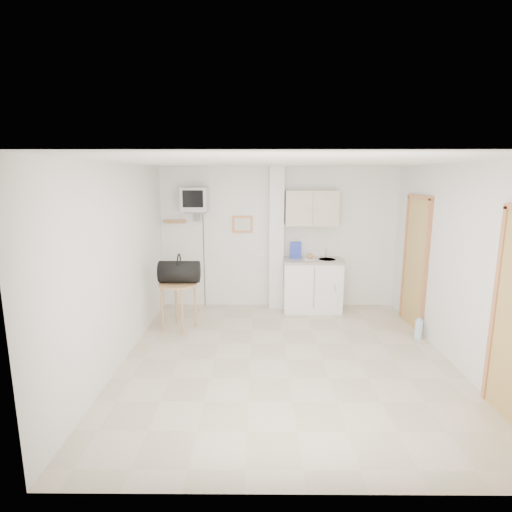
{
  "coord_description": "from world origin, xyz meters",
  "views": [
    {
      "loc": [
        -0.36,
        -4.82,
        2.33
      ],
      "look_at": [
        -0.4,
        0.6,
        1.25
      ],
      "focal_mm": 28.0,
      "sensor_mm": 36.0,
      "label": 1
    }
  ],
  "objects_px": {
    "round_table": "(178,290)",
    "duffel_bag": "(179,272)",
    "crt_television": "(195,200)",
    "water_bottle": "(419,329)"
  },
  "relations": [
    {
      "from": "round_table",
      "to": "duffel_bag",
      "type": "bearing_deg",
      "value": 61.68
    },
    {
      "from": "crt_television",
      "to": "round_table",
      "type": "height_order",
      "value": "crt_television"
    },
    {
      "from": "crt_television",
      "to": "water_bottle",
      "type": "height_order",
      "value": "crt_television"
    },
    {
      "from": "crt_television",
      "to": "water_bottle",
      "type": "xyz_separation_m",
      "value": [
        3.43,
        -1.33,
        -1.79
      ]
    },
    {
      "from": "round_table",
      "to": "duffel_bag",
      "type": "height_order",
      "value": "duffel_bag"
    },
    {
      "from": "water_bottle",
      "to": "crt_television",
      "type": "bearing_deg",
      "value": 158.78
    },
    {
      "from": "round_table",
      "to": "duffel_bag",
      "type": "distance_m",
      "value": 0.29
    },
    {
      "from": "crt_television",
      "to": "water_bottle",
      "type": "bearing_deg",
      "value": -21.22
    },
    {
      "from": "crt_television",
      "to": "water_bottle",
      "type": "distance_m",
      "value": 4.09
    },
    {
      "from": "water_bottle",
      "to": "round_table",
      "type": "bearing_deg",
      "value": 174.25
    }
  ]
}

